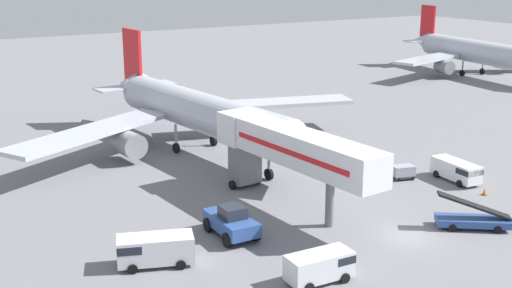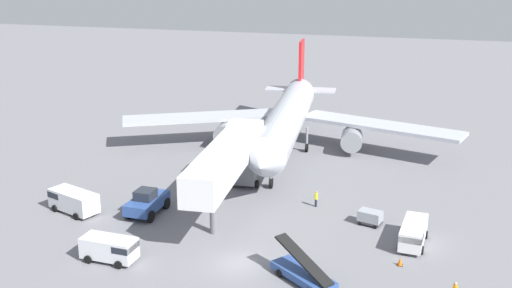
{
  "view_description": "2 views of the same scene",
  "coord_description": "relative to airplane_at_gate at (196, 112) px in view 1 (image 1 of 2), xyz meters",
  "views": [
    {
      "loc": [
        -33.56,
        -34.07,
        20.25
      ],
      "look_at": [
        -0.05,
        22.1,
        2.01
      ],
      "focal_mm": 46.61,
      "sensor_mm": 36.0,
      "label": 1
    },
    {
      "loc": [
        13.85,
        -41.2,
        23.24
      ],
      "look_at": [
        -5.1,
        22.34,
        2.93
      ],
      "focal_mm": 42.67,
      "sensor_mm": 36.0,
      "label": 2
    }
  ],
  "objects": [
    {
      "name": "belt_loader_truck",
      "position": [
        8.82,
        -30.89,
        -3.57
      ],
      "size": [
        5.64,
        4.87,
        2.85
      ],
      "color": "#2D4C8E",
      "rests_on": "ground"
    },
    {
      "name": "service_van_far_center",
      "position": [
        -15.07,
        -24.24,
        -3.1
      ],
      "size": [
        5.57,
        3.7,
        2.11
      ],
      "color": "silver",
      "rests_on": "ground"
    },
    {
      "name": "safety_cone_bravo",
      "position": [
        -5.73,
        -18.5,
        -4.0
      ],
      "size": [
        0.41,
        0.41,
        0.63
      ],
      "color": "black",
      "rests_on": "ground"
    },
    {
      "name": "jet_bridge",
      "position": [
        -0.99,
        -19.36,
        0.85
      ],
      "size": [
        4.73,
        18.86,
        6.92
      ],
      "color": "silver",
      "rests_on": "ground"
    },
    {
      "name": "pushback_tug",
      "position": [
        -8.09,
        -22.64,
        -3.14
      ],
      "size": [
        2.82,
        5.11,
        2.49
      ],
      "color": "#2D4C8E",
      "rests_on": "ground"
    },
    {
      "name": "service_van_mid_right",
      "position": [
        -6.63,
        -32.01,
        -3.17
      ],
      "size": [
        4.52,
        2.31,
        1.98
      ],
      "color": "silver",
      "rests_on": "ground"
    },
    {
      "name": "service_van_near_right",
      "position": [
        16.37,
        -22.22,
        -3.2
      ],
      "size": [
        2.4,
        5.24,
        1.91
      ],
      "color": "white",
      "rests_on": "ground"
    },
    {
      "name": "ground_plane",
      "position": [
        3.17,
        -29.54,
        -4.31
      ],
      "size": [
        300.0,
        300.0,
        0.0
      ],
      "primitive_type": "plane",
      "color": "slate"
    },
    {
      "name": "airplane_at_gate",
      "position": [
        0.0,
        0.0,
        0.0
      ],
      "size": [
        42.83,
        38.4,
        12.02
      ],
      "color": "#B7BCC6",
      "rests_on": "ground"
    },
    {
      "name": "ground_crew_worker_midground",
      "position": [
        6.91,
        -16.37,
        -3.44
      ],
      "size": [
        0.38,
        0.38,
        1.64
      ],
      "color": "#1E2333",
      "rests_on": "ground"
    },
    {
      "name": "safety_cone_alpha",
      "position": [
        15.61,
        -26.18,
        -3.97
      ],
      "size": [
        0.45,
        0.45,
        0.68
      ],
      "color": "black",
      "rests_on": "ground"
    },
    {
      "name": "baggage_cart_far_right",
      "position": [
        12.45,
        -19.12,
        -3.56
      ],
      "size": [
        2.32,
        1.8,
        1.34
      ],
      "color": "#38383D",
      "rests_on": "ground"
    },
    {
      "name": "airplane_background",
      "position": [
        64.02,
        18.05,
        -0.05
      ],
      "size": [
        35.53,
        36.42,
        11.63
      ],
      "color": "#B7BCC6",
      "rests_on": "ground"
    }
  ]
}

